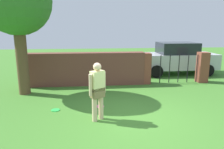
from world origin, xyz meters
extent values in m
plane|color=#3D7528|center=(0.00, 0.00, 0.00)|extent=(40.00, 40.00, 0.00)
cube|color=brown|center=(-1.50, 3.77, 0.72)|extent=(5.27, 0.50, 1.45)
cylinder|color=brown|center=(-3.80, 2.71, 1.39)|extent=(0.42, 0.42, 2.78)
sphere|color=#337028|center=(-3.80, 2.71, 3.47)|extent=(2.49, 2.49, 2.49)
cylinder|color=beige|center=(-0.95, 0.11, 0.42)|extent=(0.14, 0.14, 0.85)
cylinder|color=beige|center=(-1.13, -0.02, 0.42)|extent=(0.14, 0.14, 0.85)
cube|color=olive|center=(-1.04, 0.05, 0.80)|extent=(0.42, 0.39, 0.28)
cube|color=beige|center=(-1.04, 0.05, 1.12)|extent=(0.42, 0.39, 0.55)
sphere|color=beige|center=(-1.04, 0.05, 1.51)|extent=(0.22, 0.22, 0.22)
cylinder|color=beige|center=(-0.86, 0.18, 1.05)|extent=(0.09, 0.09, 0.58)
cylinder|color=beige|center=(-1.22, -0.08, 1.05)|extent=(0.09, 0.09, 0.58)
cube|color=brown|center=(1.23, 3.77, 0.70)|extent=(0.44, 0.44, 1.40)
cube|color=brown|center=(3.96, 3.77, 0.70)|extent=(0.44, 0.44, 1.40)
cylinder|color=black|center=(1.50, 3.77, 0.65)|extent=(0.04, 0.04, 1.30)
cylinder|color=black|center=(1.94, 3.77, 0.65)|extent=(0.04, 0.04, 1.30)
cylinder|color=black|center=(2.38, 3.77, 0.65)|extent=(0.04, 0.04, 1.30)
cylinder|color=black|center=(2.82, 3.77, 0.65)|extent=(0.04, 0.04, 1.30)
cylinder|color=black|center=(3.25, 3.77, 0.65)|extent=(0.04, 0.04, 1.30)
cylinder|color=black|center=(3.69, 3.77, 0.65)|extent=(0.04, 0.04, 1.30)
cube|color=#B7B7BC|center=(3.46, 5.65, 0.72)|extent=(4.21, 1.73, 0.80)
cube|color=#1E2328|center=(3.46, 5.65, 1.42)|extent=(2.01, 1.51, 0.60)
cylinder|color=black|center=(4.82, 6.51, 0.32)|extent=(0.64, 0.22, 0.64)
cylinder|color=black|center=(4.83, 4.81, 0.32)|extent=(0.64, 0.22, 0.64)
cylinder|color=black|center=(2.09, 6.49, 0.32)|extent=(0.64, 0.22, 0.64)
cylinder|color=black|center=(2.10, 4.79, 0.32)|extent=(0.64, 0.22, 0.64)
cylinder|color=green|center=(-2.34, 0.86, 0.01)|extent=(0.27, 0.27, 0.02)
cylinder|color=pink|center=(-0.94, 1.03, 0.01)|extent=(0.27, 0.27, 0.02)
camera|label=1|loc=(-1.18, -5.46, 2.54)|focal=33.90mm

